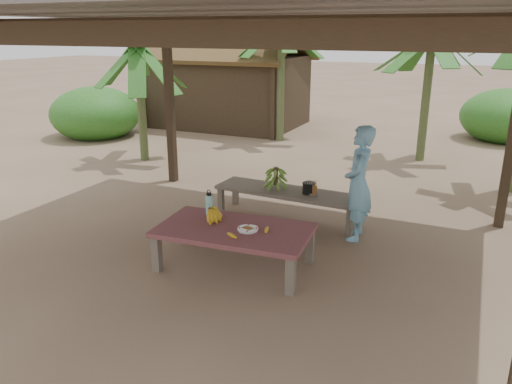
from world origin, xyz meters
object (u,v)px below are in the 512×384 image
at_px(bench, 288,194).
at_px(water_flask, 209,204).
at_px(cooking_pot, 309,188).
at_px(ripe_banana_bunch, 210,213).
at_px(plate, 248,229).
at_px(work_table, 234,233).
at_px(woman, 358,183).

relative_size(bench, water_flask, 6.79).
bearing_deg(cooking_pot, bench, 177.57).
bearing_deg(bench, water_flask, -105.80).
distance_m(water_flask, cooking_pot, 1.69).
relative_size(ripe_banana_bunch, plate, 1.20).
distance_m(work_table, plate, 0.20).
xyz_separation_m(ripe_banana_bunch, water_flask, (-0.11, 0.18, 0.05)).
relative_size(work_table, cooking_pot, 10.01).
bearing_deg(water_flask, bench, 71.32).
relative_size(work_table, woman, 1.20).
height_order(ripe_banana_bunch, cooking_pot, ripe_banana_bunch).
distance_m(water_flask, woman, 2.00).
relative_size(bench, plate, 9.10).
height_order(work_table, ripe_banana_bunch, ripe_banana_bunch).
height_order(plate, cooking_pot, cooking_pot).
bearing_deg(water_flask, cooking_pot, 60.47).
bearing_deg(work_table, plate, -8.26).
bearing_deg(ripe_banana_bunch, woman, 42.32).
distance_m(ripe_banana_bunch, water_flask, 0.22).
distance_m(plate, woman, 1.77).
distance_m(ripe_banana_bunch, woman, 2.04).
relative_size(work_table, bench, 0.84).
bearing_deg(ripe_banana_bunch, bench, 76.68).
distance_m(work_table, woman, 1.88).
bearing_deg(ripe_banana_bunch, cooking_pot, 66.28).
relative_size(plate, cooking_pot, 1.31).
bearing_deg(bench, work_table, -87.46).
bearing_deg(plate, woman, 57.68).
relative_size(water_flask, woman, 0.21).
bearing_deg(work_table, bench, 85.24).
relative_size(cooking_pot, woman, 0.12).
height_order(cooking_pot, woman, woman).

